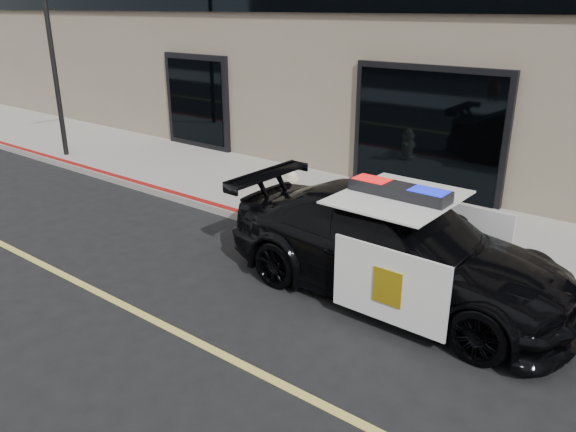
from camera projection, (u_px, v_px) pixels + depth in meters
The scene contains 5 objects.
ground at pixel (240, 364), 6.68m from camera, with size 120.00×120.00×0.00m, color black.
sidewalk_n at pixel (430, 229), 10.52m from camera, with size 60.00×3.50×0.15m, color gray.
police_car at pixel (395, 247), 8.03m from camera, with size 2.43×5.22×1.69m.
fire_hydrant at pixel (292, 191), 11.18m from camera, with size 0.37×0.52×0.82m.
street_light at pixel (51, 59), 14.54m from camera, with size 0.13×1.17×4.62m.
Camera 1 is at (3.93, -4.08, 4.00)m, focal length 35.00 mm.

